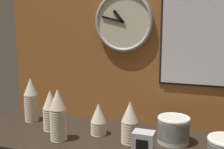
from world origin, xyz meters
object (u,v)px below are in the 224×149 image
Objects in this scene: bowl_stack_right at (173,129)px; menu_board at (207,41)px; wall_clock at (123,22)px; cup_stack_left at (50,110)px; cup_stack_far_left at (31,99)px; napkin_dispenser at (144,143)px; cup_stack_center_right at (130,122)px; cup_stack_center_left at (58,115)px; cup_stack_center at (99,119)px.

menu_board reaches higher than bowl_stack_right.
wall_clock is (-32.28, 18.20, 52.80)cm from bowl_stack_right.
cup_stack_far_left is at bearing 153.41° from cup_stack_left.
bowl_stack_right is 1.47× the size of napkin_dispenser.
cup_stack_center_right is 36.57cm from cup_stack_center_left.
bowl_stack_right is 64.50cm from wall_clock.
cup_stack_far_left is 72.76cm from wall_clock.
napkin_dispenser is (28.52, -16.05, -3.10)cm from cup_stack_center.
wall_clock is at bearing -178.88° from menu_board.
cup_stack_center_left reaches higher than bowl_stack_right.
bowl_stack_right is 0.48× the size of wall_clock.
cup_stack_center_left and cup_stack_far_left have the same top height.
cup_stack_center_left is 1.00× the size of cup_stack_far_left.
menu_board is (80.39, 24.67, 38.49)cm from cup_stack_left.
cup_stack_left is 92.49cm from menu_board.
cup_stack_left is 67.59cm from bowl_stack_right.
cup_stack_far_left reaches higher than bowl_stack_right.
cup_stack_left reaches higher than bowl_stack_right.
cup_stack_center is 39.46cm from bowl_stack_right.
menu_board is at bearing 8.59° from cup_stack_far_left.
cup_stack_far_left is 0.54× the size of menu_board.
menu_board is (45.45, 0.89, -10.00)cm from wall_clock.
cup_stack_center is (-18.78, 4.75, -2.01)cm from cup_stack_center_right.
cup_stack_center_right is 0.94× the size of cup_stack_left.
cup_stack_far_left reaches higher than cup_stack_center_right.
cup_stack_left is at bearing -175.25° from bowl_stack_right.
cup_stack_center_left is at bearing -153.00° from menu_board.
cup_stack_center_left is at bearing -43.15° from cup_stack_left.
menu_board reaches higher than cup_stack_far_left.
wall_clock is 3.08× the size of napkin_dispenser.
wall_clock is (7.07, 20.81, 51.17)cm from cup_stack_center.
cup_stack_center_right is at bearing 130.74° from napkin_dispenser.
napkin_dispenser is at bearing -122.45° from menu_board.
menu_board is at bearing 17.06° from cup_stack_left.
napkin_dispenser is at bearing -3.20° from cup_stack_center_left.
napkin_dispenser is at bearing -16.71° from cup_stack_far_left.
napkin_dispenser is at bearing -49.26° from cup_stack_center_right.
cup_stack_center_left is 62.45cm from wall_clock.
cup_stack_center is at bearing -176.20° from bowl_stack_right.
cup_stack_far_left reaches higher than cup_stack_left.
menu_board is at bearing 38.09° from cup_stack_center_right.
cup_stack_far_left is at bearing 170.19° from cup_stack_center_right.
cup_stack_left is (19.22, -9.62, -2.01)cm from cup_stack_far_left.
cup_stack_center_right is 1.93× the size of napkin_dispenser.
cup_stack_left is 0.67× the size of wall_clock.
cup_stack_center_left is 36.56cm from cup_stack_far_left.
cup_stack_center_right is at bearing -65.37° from wall_clock.
cup_stack_left reaches higher than cup_stack_center_right.
cup_stack_center_right reaches higher than bowl_stack_right.
cup_stack_center is (16.61, 13.53, -4.70)cm from cup_stack_center_left.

